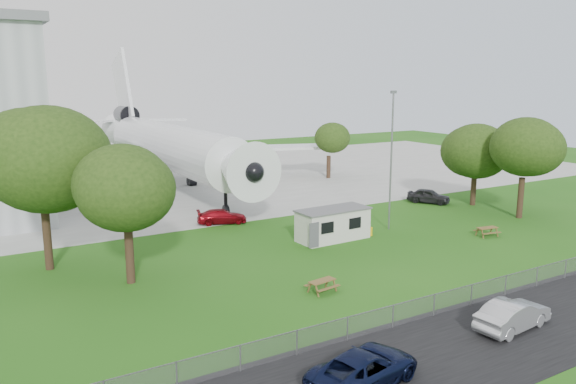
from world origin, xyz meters
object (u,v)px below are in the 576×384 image
site_cabin (333,224)px  picnic_east (487,236)px  picnic_west (322,292)px  airliner (166,144)px  car_centre_sedan (513,315)px

site_cabin → picnic_east: (11.84, -5.81, -1.31)m
picnic_east → picnic_west: bearing=-159.8°
site_cabin → picnic_east: 13.26m
picnic_west → picnic_east: bearing=1.6°
airliner → car_centre_sedan: (2.35, -48.72, -4.48)m
airliner → site_cabin: size_ratio=7.03×
site_cabin → picnic_west: 11.93m
picnic_east → airliner: bearing=123.8°
airliner → picnic_west: airliner is taller
airliner → picnic_east: (15.86, -35.65, -5.27)m
airliner → car_centre_sedan: airliner is taller
car_centre_sedan → picnic_east: bearing=-51.8°
site_cabin → picnic_east: site_cabin is taller
car_centre_sedan → site_cabin: bearing=-10.9°
site_cabin → picnic_east: size_ratio=3.77×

